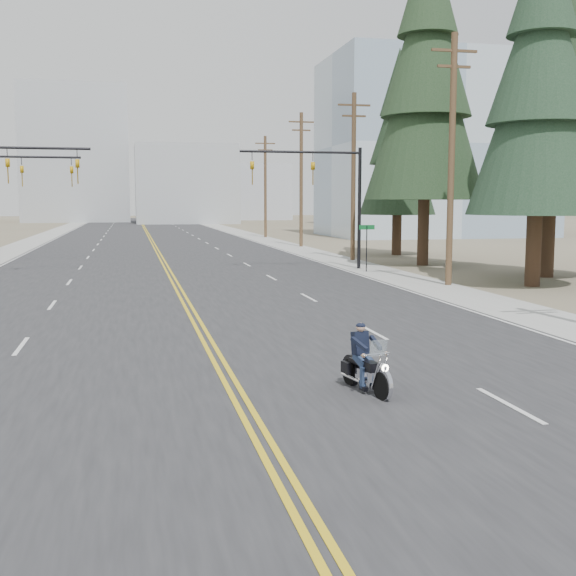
# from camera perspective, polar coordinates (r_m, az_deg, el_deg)

# --- Properties ---
(ground_plane) EXTENTS (400.00, 400.00, 0.00)m
(ground_plane) POSITION_cam_1_polar(r_m,az_deg,el_deg) (9.36, 1.40, -17.84)
(ground_plane) COLOR #776D56
(ground_plane) RESTS_ON ground
(road) EXTENTS (20.00, 200.00, 0.01)m
(road) POSITION_cam_1_polar(r_m,az_deg,el_deg) (78.38, -10.83, 3.86)
(road) COLOR #303033
(road) RESTS_ON ground
(sidewalk_left) EXTENTS (3.00, 200.00, 0.01)m
(sidewalk_left) POSITION_cam_1_polar(r_m,az_deg,el_deg) (78.93, -19.22, 3.62)
(sidewalk_left) COLOR #A5A5A0
(sidewalk_left) RESTS_ON ground
(sidewalk_right) EXTENTS (3.00, 200.00, 0.01)m
(sidewalk_right) POSITION_cam_1_polar(r_m,az_deg,el_deg) (79.52, -2.50, 4.01)
(sidewalk_right) COLOR #A5A5A0
(sidewalk_right) RESTS_ON ground
(traffic_mast_right) EXTENTS (7.10, 0.26, 7.00)m
(traffic_mast_right) POSITION_cam_1_polar(r_m,az_deg,el_deg) (41.75, 3.01, 8.24)
(traffic_mast_right) COLOR black
(traffic_mast_right) RESTS_ON ground
(traffic_mast_far) EXTENTS (6.10, 0.26, 7.00)m
(traffic_mast_far) POSITION_cam_1_polar(r_m,az_deg,el_deg) (48.82, -21.07, 7.51)
(traffic_mast_far) COLOR black
(traffic_mast_far) RESTS_ON ground
(street_sign) EXTENTS (0.90, 0.06, 2.62)m
(street_sign) POSITION_cam_1_polar(r_m,az_deg,el_deg) (40.41, 6.24, 3.81)
(street_sign) COLOR black
(street_sign) RESTS_ON ground
(utility_pole_b) EXTENTS (2.20, 0.30, 11.50)m
(utility_pole_b) POSITION_cam_1_polar(r_m,az_deg,el_deg) (34.53, 12.80, 10.11)
(utility_pole_b) COLOR brown
(utility_pole_b) RESTS_ON ground
(utility_pole_c) EXTENTS (2.20, 0.30, 11.00)m
(utility_pole_c) POSITION_cam_1_polar(r_m,az_deg,el_deg) (48.52, 5.19, 8.96)
(utility_pole_c) COLOR brown
(utility_pole_c) RESTS_ON ground
(utility_pole_d) EXTENTS (2.20, 0.30, 11.50)m
(utility_pole_d) POSITION_cam_1_polar(r_m,az_deg,el_deg) (62.99, 1.05, 8.72)
(utility_pole_d) COLOR brown
(utility_pole_d) RESTS_ON ground
(utility_pole_e) EXTENTS (2.20, 0.30, 11.00)m
(utility_pole_e) POSITION_cam_1_polar(r_m,az_deg,el_deg) (79.62, -1.80, 8.14)
(utility_pole_e) COLOR brown
(utility_pole_e) RESTS_ON ground
(glass_building) EXTENTS (24.00, 16.00, 20.00)m
(glass_building) POSITION_cam_1_polar(r_m,az_deg,el_deg) (85.55, 11.37, 10.78)
(glass_building) COLOR #9EB5CC
(glass_building) RESTS_ON ground
(haze_bldg_b) EXTENTS (18.00, 14.00, 14.00)m
(haze_bldg_b) POSITION_cam_1_polar(r_m,az_deg,el_deg) (133.67, -8.08, 8.09)
(haze_bldg_b) COLOR #ADB2B7
(haze_bldg_b) RESTS_ON ground
(haze_bldg_c) EXTENTS (16.00, 12.00, 18.00)m
(haze_bldg_c) POSITION_cam_1_polar(r_m,az_deg,el_deg) (125.61, 7.35, 9.10)
(haze_bldg_c) COLOR #B7BCC6
(haze_bldg_c) RESTS_ON ground
(haze_bldg_d) EXTENTS (20.00, 15.00, 26.00)m
(haze_bldg_d) POSITION_cam_1_polar(r_m,az_deg,el_deg) (148.87, -16.38, 10.06)
(haze_bldg_d) COLOR #ADB2B7
(haze_bldg_d) RESTS_ON ground
(haze_bldg_e) EXTENTS (14.00, 14.00, 12.00)m
(haze_bldg_e) POSITION_cam_1_polar(r_m,az_deg,el_deg) (160.57, -2.63, 7.57)
(haze_bldg_e) COLOR #B7BCC6
(haze_bldg_e) RESTS_ON ground
(motorcyclist) EXTENTS (1.12, 1.94, 1.42)m
(motorcyclist) POSITION_cam_1_polar(r_m,az_deg,el_deg) (14.92, 6.20, -5.58)
(motorcyclist) COLOR black
(motorcyclist) RESTS_ON ground
(conifer_near) EXTENTS (6.27, 6.27, 16.59)m
(conifer_near) POSITION_cam_1_polar(r_m,az_deg,el_deg) (35.59, 19.32, 15.54)
(conifer_near) COLOR #382619
(conifer_near) RESTS_ON ground
(conifer_mid) EXTENTS (6.76, 6.76, 18.02)m
(conifer_mid) POSITION_cam_1_polar(r_m,az_deg,el_deg) (40.25, 20.34, 15.61)
(conifer_mid) COLOR #382619
(conifer_mid) RESTS_ON ground
(conifer_tall) EXTENTS (7.27, 7.27, 20.20)m
(conifer_tall) POSITION_cam_1_polar(r_m,az_deg,el_deg) (45.89, 10.90, 16.37)
(conifer_tall) COLOR #382619
(conifer_tall) RESTS_ON ground
(conifer_far) EXTENTS (5.56, 5.56, 14.88)m
(conifer_far) POSITION_cam_1_polar(r_m,az_deg,el_deg) (53.99, 8.72, 11.68)
(conifer_far) COLOR #382619
(conifer_far) RESTS_ON ground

